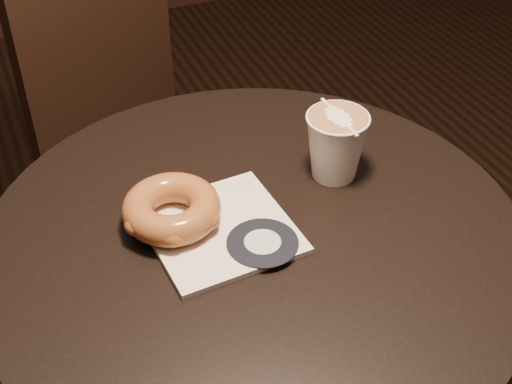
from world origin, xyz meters
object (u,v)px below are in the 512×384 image
pastry_bag (220,230)px  latte_cup (336,146)px  cafe_table (255,331)px  chair (128,121)px  doughnut (172,209)px

pastry_bag → latte_cup: latte_cup is taller
cafe_table → chair: size_ratio=0.82×
doughnut → pastry_bag: bearing=-35.4°
latte_cup → chair: bearing=104.8°
cafe_table → latte_cup: size_ratio=7.79×
chair → latte_cup: size_ratio=9.56×
chair → pastry_bag: 0.70m
cafe_table → pastry_bag: 0.21m
cafe_table → chair: bearing=91.0°
cafe_table → chair: (-0.01, 0.67, -0.04)m
cafe_table → doughnut: doughnut is taller
chair → doughnut: (-0.08, -0.62, 0.26)m
latte_cup → doughnut: bearing=-176.6°
cafe_table → pastry_bag: size_ratio=4.30×
cafe_table → latte_cup: 0.30m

